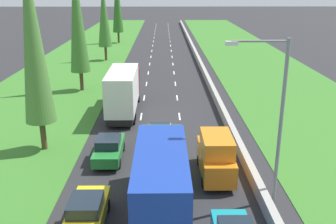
# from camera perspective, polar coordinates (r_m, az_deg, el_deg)

# --- Properties ---
(ground_plane) EXTENTS (300.00, 300.00, 0.00)m
(ground_plane) POSITION_cam_1_polar(r_m,az_deg,el_deg) (61.06, -0.99, 7.69)
(ground_plane) COLOR #28282B
(ground_plane) RESTS_ON ground
(grass_verge_left) EXTENTS (14.00, 140.00, 0.04)m
(grass_verge_left) POSITION_cam_1_polar(r_m,az_deg,el_deg) (62.41, -12.79, 7.50)
(grass_verge_left) COLOR #387528
(grass_verge_left) RESTS_ON ground
(grass_verge_right) EXTENTS (14.00, 140.00, 0.04)m
(grass_verge_right) POSITION_cam_1_polar(r_m,az_deg,el_deg) (62.65, 12.37, 7.57)
(grass_verge_right) COLOR #387528
(grass_verge_right) RESTS_ON ground
(median_barrier) EXTENTS (0.44, 120.00, 0.85)m
(median_barrier) POSITION_cam_1_polar(r_m,az_deg,el_deg) (61.22, 4.40, 8.08)
(median_barrier) COLOR #9E9B93
(median_barrier) RESTS_ON ground
(lane_markings) EXTENTS (3.64, 116.00, 0.01)m
(lane_markings) POSITION_cam_1_polar(r_m,az_deg,el_deg) (61.06, -0.99, 7.70)
(lane_markings) COLOR white
(lane_markings) RESTS_ON ground
(blue_box_truck_centre_lane) EXTENTS (2.46, 9.40, 4.18)m
(blue_box_truck_centre_lane) POSITION_cam_1_polar(r_m,az_deg,el_deg) (19.29, -1.03, -10.32)
(blue_box_truck_centre_lane) COLOR black
(blue_box_truck_centre_lane) RESTS_ON ground
(yellow_sedan_left_lane) EXTENTS (1.82, 4.50, 1.64)m
(yellow_sedan_left_lane) POSITION_cam_1_polar(r_m,az_deg,el_deg) (19.85, -12.02, -14.47)
(yellow_sedan_left_lane) COLOR yellow
(yellow_sedan_left_lane) RESTS_ON ground
(orange_van_right_lane) EXTENTS (1.96, 4.90, 2.82)m
(orange_van_right_lane) POSITION_cam_1_polar(r_m,az_deg,el_deg) (24.01, 7.13, -6.47)
(orange_van_right_lane) COLOR orange
(orange_van_right_lane) RESTS_ON ground
(green_sedan_left_lane) EXTENTS (1.82, 4.50, 1.64)m
(green_sedan_left_lane) POSITION_cam_1_polar(r_m,az_deg,el_deg) (26.62, -8.77, -5.34)
(green_sedan_left_lane) COLOR #237A33
(green_sedan_left_lane) RESTS_ON ground
(yellow_hatchback_centre_lane) EXTENTS (1.74, 3.90, 1.72)m
(yellow_hatchback_centre_lane) POSITION_cam_1_polar(r_m,az_deg,el_deg) (28.39, -1.20, -3.50)
(yellow_hatchback_centre_lane) COLOR yellow
(yellow_hatchback_centre_lane) RESTS_ON ground
(white_box_truck_left_lane) EXTENTS (2.46, 9.40, 4.18)m
(white_box_truck_left_lane) POSITION_cam_1_polar(r_m,az_deg,el_deg) (35.49, -6.62, 3.21)
(white_box_truck_left_lane) COLOR black
(white_box_truck_left_lane) RESTS_ON ground
(poplar_tree_second) EXTENTS (2.16, 2.16, 14.35)m
(poplar_tree_second) POSITION_cam_1_polar(r_m,az_deg,el_deg) (27.46, -19.54, 10.67)
(poplar_tree_second) COLOR #4C3823
(poplar_tree_second) RESTS_ON ground
(poplar_tree_third) EXTENTS (2.16, 2.16, 14.34)m
(poplar_tree_third) POSITION_cam_1_polar(r_m,az_deg,el_deg) (43.25, -13.40, 13.73)
(poplar_tree_third) COLOR #4C3823
(poplar_tree_third) RESTS_ON ground
(poplar_tree_fourth) EXTENTS (2.09, 2.09, 11.77)m
(poplar_tree_fourth) POSITION_cam_1_polar(r_m,az_deg,el_deg) (60.90, -9.52, 14.01)
(poplar_tree_fourth) COLOR #4C3823
(poplar_tree_fourth) RESTS_ON ground
(poplar_tree_fifth) EXTENTS (2.16, 2.16, 14.30)m
(poplar_tree_fifth) POSITION_cam_1_polar(r_m,az_deg,el_deg) (79.31, -7.57, 16.02)
(poplar_tree_fifth) COLOR #4C3823
(poplar_tree_fifth) RESTS_ON ground
(street_light_mast) EXTENTS (3.20, 0.28, 9.00)m
(street_light_mast) POSITION_cam_1_polar(r_m,az_deg,el_deg) (20.50, 15.67, 0.05)
(street_light_mast) COLOR gray
(street_light_mast) RESTS_ON ground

